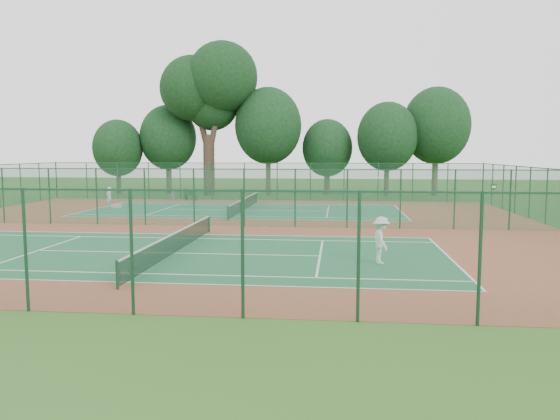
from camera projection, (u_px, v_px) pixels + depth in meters
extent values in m
plane|color=#2A551A|center=(219.00, 226.00, 33.06)|extent=(120.00, 120.00, 0.00)
cube|color=brown|center=(219.00, 226.00, 33.06)|extent=(40.00, 36.00, 0.01)
cube|color=#1D5D36|center=(175.00, 253.00, 24.16)|extent=(23.77, 10.97, 0.01)
cube|color=#216947|center=(244.00, 210.00, 41.95)|extent=(23.77, 10.97, 0.01)
cube|color=#164329|center=(261.00, 181.00, 50.67)|extent=(40.00, 0.02, 3.50)
cube|color=#163D21|center=(261.00, 163.00, 50.49)|extent=(40.00, 0.05, 0.05)
cube|color=#164328|center=(78.00, 251.00, 15.07)|extent=(40.00, 0.02, 3.50)
cube|color=#133621|center=(76.00, 190.00, 14.89)|extent=(40.00, 0.05, 0.05)
cube|color=#1B5230|center=(219.00, 197.00, 32.87)|extent=(40.00, 0.02, 3.50)
cube|color=#153A1D|center=(219.00, 169.00, 32.69)|extent=(40.00, 0.05, 0.05)
cylinder|color=#123320|center=(117.00, 275.00, 17.78)|extent=(0.10, 0.10, 0.97)
cylinder|color=#123320|center=(209.00, 224.00, 30.43)|extent=(0.10, 0.10, 0.97)
cube|color=black|center=(175.00, 243.00, 24.11)|extent=(0.02, 12.80, 0.85)
cube|color=white|center=(175.00, 233.00, 24.06)|extent=(0.04, 12.80, 0.06)
cylinder|color=#133620|center=(228.00, 213.00, 35.58)|extent=(0.10, 0.10, 0.97)
cylinder|color=#133620|center=(257.00, 197.00, 48.23)|extent=(0.10, 0.10, 0.97)
cube|color=black|center=(244.00, 204.00, 41.90)|extent=(0.02, 12.80, 0.85)
cube|color=white|center=(244.00, 199.00, 41.86)|extent=(0.04, 12.80, 0.06)
imported|color=silver|center=(381.00, 240.00, 21.81)|extent=(0.93, 1.34, 1.89)
imported|color=silver|center=(109.00, 197.00, 44.36)|extent=(0.55, 0.68, 1.62)
cylinder|color=slate|center=(174.00, 195.00, 51.16)|extent=(0.60, 0.60, 0.83)
cube|color=#133617|center=(186.00, 197.00, 51.29)|extent=(0.23, 0.38, 0.43)
cube|color=#133617|center=(196.00, 198.00, 50.71)|extent=(0.23, 0.38, 0.43)
cube|color=#133617|center=(191.00, 195.00, 50.97)|extent=(1.47, 0.96, 0.05)
cube|color=#133617|center=(189.00, 193.00, 50.79)|extent=(1.32, 0.64, 0.43)
cube|color=silver|center=(117.00, 206.00, 43.77)|extent=(0.80, 0.37, 0.29)
sphere|color=#E8F438|center=(215.00, 226.00, 32.78)|extent=(0.07, 0.07, 0.07)
sphere|color=#F3F438|center=(264.00, 227.00, 32.53)|extent=(0.07, 0.07, 0.07)
sphere|color=#AEC12C|center=(155.00, 226.00, 32.95)|extent=(0.07, 0.07, 0.07)
cylinder|color=#35241D|center=(209.00, 165.00, 56.04)|extent=(1.15, 1.15, 6.26)
cylinder|color=#35241D|center=(200.00, 119.00, 55.95)|extent=(2.12, 0.63, 6.22)
cylinder|color=#35241D|center=(217.00, 116.00, 55.20)|extent=(1.98, 0.58, 6.75)
sphere|color=black|center=(193.00, 88.00, 55.69)|extent=(6.67, 6.67, 6.67)
sphere|color=black|center=(223.00, 77.00, 54.73)|extent=(7.09, 7.09, 7.09)
sphere|color=black|center=(212.00, 104.00, 56.18)|extent=(5.42, 5.42, 5.42)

